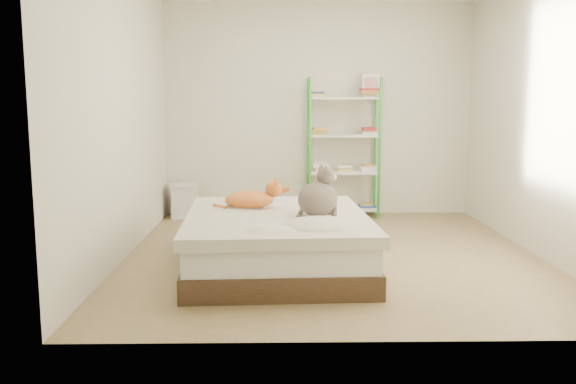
{
  "coord_description": "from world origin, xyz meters",
  "views": [
    {
      "loc": [
        -0.51,
        -5.55,
        1.43
      ],
      "look_at": [
        -0.41,
        -0.2,
        0.62
      ],
      "focal_mm": 38.0,
      "sensor_mm": 36.0,
      "label": 1
    }
  ],
  "objects_px": {
    "cardboard_box": "(308,223)",
    "white_bin": "(184,200)",
    "grey_cat": "(318,191)",
    "bed": "(277,242)",
    "shelf_unit": "(344,151)",
    "orange_cat": "(249,197)"
  },
  "relations": [
    {
      "from": "bed",
      "to": "cardboard_box",
      "type": "relative_size",
      "value": 4.19
    },
    {
      "from": "bed",
      "to": "shelf_unit",
      "type": "bearing_deg",
      "value": 68.45
    },
    {
      "from": "grey_cat",
      "to": "white_bin",
      "type": "distance_m",
      "value": 2.91
    },
    {
      "from": "shelf_unit",
      "to": "bed",
      "type": "bearing_deg",
      "value": -109.0
    },
    {
      "from": "shelf_unit",
      "to": "white_bin",
      "type": "relative_size",
      "value": 4.24
    },
    {
      "from": "grey_cat",
      "to": "cardboard_box",
      "type": "relative_size",
      "value": 0.89
    },
    {
      "from": "orange_cat",
      "to": "grey_cat",
      "type": "xyz_separation_m",
      "value": [
        0.58,
        -0.36,
        0.1
      ]
    },
    {
      "from": "white_bin",
      "to": "shelf_unit",
      "type": "bearing_deg",
      "value": 0.91
    },
    {
      "from": "orange_cat",
      "to": "bed",
      "type": "bearing_deg",
      "value": -54.13
    },
    {
      "from": "cardboard_box",
      "to": "white_bin",
      "type": "height_order",
      "value": "white_bin"
    },
    {
      "from": "orange_cat",
      "to": "cardboard_box",
      "type": "bearing_deg",
      "value": 50.71
    },
    {
      "from": "bed",
      "to": "shelf_unit",
      "type": "xyz_separation_m",
      "value": [
        0.82,
        2.38,
        0.58
      ]
    },
    {
      "from": "shelf_unit",
      "to": "cardboard_box",
      "type": "bearing_deg",
      "value": -112.57
    },
    {
      "from": "bed",
      "to": "grey_cat",
      "type": "height_order",
      "value": "grey_cat"
    },
    {
      "from": "cardboard_box",
      "to": "white_bin",
      "type": "bearing_deg",
      "value": 139.86
    },
    {
      "from": "orange_cat",
      "to": "grey_cat",
      "type": "relative_size",
      "value": 1.24
    },
    {
      "from": "white_bin",
      "to": "orange_cat",
      "type": "bearing_deg",
      "value": -66.92
    },
    {
      "from": "cardboard_box",
      "to": "orange_cat",
      "type": "bearing_deg",
      "value": -122.73
    },
    {
      "from": "grey_cat",
      "to": "cardboard_box",
      "type": "xyz_separation_m",
      "value": [
        -0.01,
        1.3,
        -0.52
      ]
    },
    {
      "from": "orange_cat",
      "to": "grey_cat",
      "type": "bearing_deg",
      "value": -40.08
    },
    {
      "from": "bed",
      "to": "white_bin",
      "type": "bearing_deg",
      "value": 113.26
    },
    {
      "from": "grey_cat",
      "to": "white_bin",
      "type": "relative_size",
      "value": 1.01
    }
  ]
}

